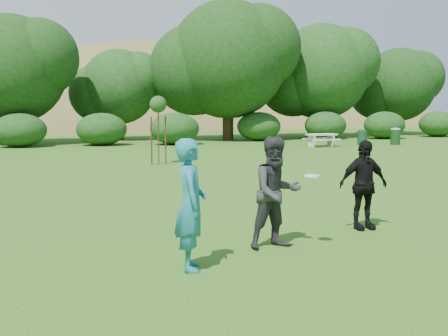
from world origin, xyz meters
The scene contains 11 objects.
ground centered at (0.00, 0.00, 0.00)m, with size 120.00×120.00×0.00m, color #19470C.
player_teal centered at (-1.91, -0.51, 1.00)m, with size 0.73×0.48×2.00m, color #1C6D7F.
player_grey centered at (-0.12, 0.17, 0.97)m, with size 0.95×0.74×1.95m, color #29292C.
player_black centered at (2.16, 0.87, 0.90)m, with size 1.05×0.44×1.80m, color black.
trash_can_near centered at (16.05, 20.72, 0.45)m, with size 0.60×0.60×0.90m, color #163D26.
frisbee centered at (0.42, -0.11, 1.28)m, with size 0.27×0.27×0.03m.
sapling centered at (1.43, 14.20, 2.42)m, with size 0.70×0.70×2.85m.
picnic_table centered at (12.95, 20.40, 0.52)m, with size 1.80×1.48×0.76m.
trash_can_lidded centered at (18.04, 20.09, 0.54)m, with size 0.60×0.60×1.05m.
hillside centered at (-0.56, 68.45, -11.97)m, with size 150.00×72.00×52.00m.
tree_row centered at (3.23, 28.68, 4.87)m, with size 53.92×10.38×9.62m.
Camera 1 is at (-4.45, -8.46, 2.50)m, focal length 45.00 mm.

